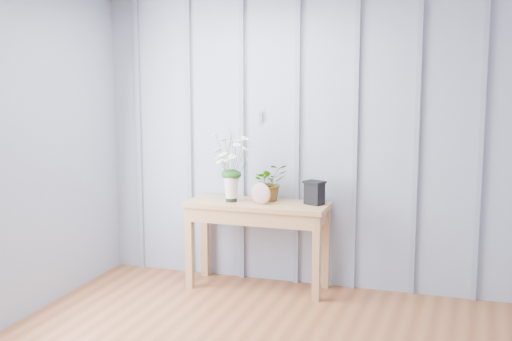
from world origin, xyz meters
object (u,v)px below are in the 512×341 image
(felt_disc_vessel, at_px, (261,194))
(carved_box, at_px, (314,192))
(sideboard, at_px, (258,215))
(daisy_vase, at_px, (231,158))

(felt_disc_vessel, bearing_deg, carved_box, 27.48)
(felt_disc_vessel, bearing_deg, sideboard, 136.39)
(daisy_vase, distance_m, carved_box, 0.76)
(sideboard, distance_m, carved_box, 0.53)
(sideboard, height_order, daisy_vase, daisy_vase)
(felt_disc_vessel, relative_size, carved_box, 0.91)
(daisy_vase, bearing_deg, carved_box, 8.13)
(felt_disc_vessel, distance_m, carved_box, 0.45)
(sideboard, height_order, carved_box, carved_box)
(sideboard, distance_m, felt_disc_vessel, 0.22)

